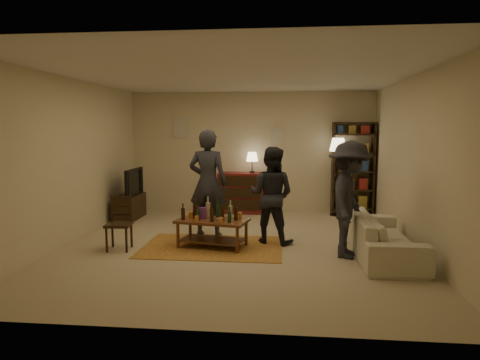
# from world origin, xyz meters

# --- Properties ---
(floor) EXTENTS (6.00, 6.00, 0.00)m
(floor) POSITION_xyz_m (0.00, 0.00, 0.00)
(floor) COLOR #C6B793
(floor) RESTS_ON ground
(room_shell) EXTENTS (6.00, 6.00, 6.00)m
(room_shell) POSITION_xyz_m (-0.65, 2.98, 1.81)
(room_shell) COLOR beige
(room_shell) RESTS_ON ground
(rug) EXTENTS (2.20, 1.50, 0.01)m
(rug) POSITION_xyz_m (-0.37, -0.17, 0.01)
(rug) COLOR brown
(rug) RESTS_ON ground
(coffee_table) EXTENTS (1.19, 0.80, 0.79)m
(coffee_table) POSITION_xyz_m (-0.37, -0.17, 0.40)
(coffee_table) COLOR brown
(coffee_table) RESTS_ON ground
(dining_chair) EXTENTS (0.40, 0.40, 0.86)m
(dining_chair) POSITION_xyz_m (-1.78, -0.41, 0.44)
(dining_chair) COLOR black
(dining_chair) RESTS_ON ground
(tv_stand) EXTENTS (0.40, 1.00, 1.06)m
(tv_stand) POSITION_xyz_m (-2.44, 1.80, 0.38)
(tv_stand) COLOR black
(tv_stand) RESTS_ON ground
(dresser) EXTENTS (1.00, 0.50, 1.36)m
(dresser) POSITION_xyz_m (-0.19, 2.71, 0.48)
(dresser) COLOR maroon
(dresser) RESTS_ON ground
(bookshelf) EXTENTS (0.90, 0.34, 2.02)m
(bookshelf) POSITION_xyz_m (2.25, 2.78, 1.03)
(bookshelf) COLOR black
(bookshelf) RESTS_ON ground
(floor_lamp) EXTENTS (0.36, 0.36, 1.68)m
(floor_lamp) POSITION_xyz_m (1.90, 2.61, 1.42)
(floor_lamp) COLOR black
(floor_lamp) RESTS_ON ground
(sofa) EXTENTS (0.81, 2.08, 0.61)m
(sofa) POSITION_xyz_m (2.20, -0.40, 0.30)
(sofa) COLOR beige
(sofa) RESTS_ON ground
(person_left) EXTENTS (0.73, 0.53, 1.86)m
(person_left) POSITION_xyz_m (-0.56, 0.56, 0.93)
(person_left) COLOR #292931
(person_left) RESTS_ON ground
(person_right) EXTENTS (0.92, 0.82, 1.58)m
(person_right) POSITION_xyz_m (0.55, 0.22, 0.79)
(person_right) COLOR #222228
(person_right) RESTS_ON ground
(person_by_sofa) EXTENTS (0.92, 1.23, 1.70)m
(person_by_sofa) POSITION_xyz_m (1.70, -0.47, 0.85)
(person_by_sofa) COLOR #2A2932
(person_by_sofa) RESTS_ON ground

